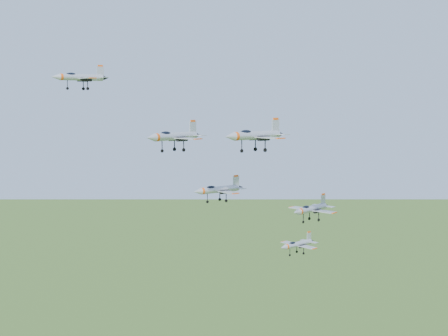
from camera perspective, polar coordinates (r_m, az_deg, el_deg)
jet_lead at (r=123.32m, az=-13.05°, el=8.09°), size 11.67×9.67×3.12m
jet_left_high at (r=109.45m, az=-4.61°, el=2.92°), size 12.73×10.85×3.48m
jet_right_high at (r=93.12m, az=2.83°, el=3.02°), size 11.95×10.00×3.20m
jet_left_low at (r=125.11m, az=-0.53°, el=-1.97°), size 12.28×10.19×3.28m
jet_right_low at (r=115.97m, az=7.95°, el=-3.71°), size 11.10×9.48×3.04m
jet_trail at (r=132.52m, az=6.70°, el=-6.93°), size 10.45×8.80×2.81m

